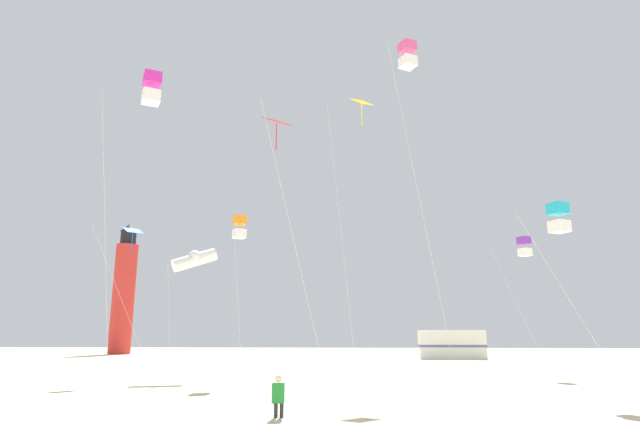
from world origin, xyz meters
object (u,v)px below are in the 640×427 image
object	(u,v)px
kite_box_magenta	(152,89)
rv_van_white	(452,345)
lighthouse_distant	(124,292)
kite_tube_white	(195,259)
kite_diamond_blue	(132,236)
kite_box_orange	(240,227)
kite_diamond_gold	(360,115)
kite_box_violet	(524,247)
kite_flyer_standing	(278,395)
kite_diamond_scarlet	(278,132)
kite_box_cyan	(558,218)
kite_box_rainbow	(408,56)

from	to	relation	value
kite_box_magenta	rv_van_white	world-z (taller)	kite_box_magenta
lighthouse_distant	rv_van_white	world-z (taller)	lighthouse_distant
kite_tube_white	kite_box_magenta	world-z (taller)	kite_box_magenta
kite_diamond_blue	rv_van_white	distance (m)	35.78
kite_box_orange	kite_diamond_gold	distance (m)	8.26
kite_diamond_gold	kite_box_violet	size ratio (longest dim) A/B	1.69
lighthouse_distant	rv_van_white	size ratio (longest dim) A/B	2.60
kite_box_violet	lighthouse_distant	bearing A→B (deg)	139.20
kite_flyer_standing	kite_box_violet	distance (m)	21.65
kite_diamond_scarlet	kite_box_magenta	bearing A→B (deg)	-150.70
kite_flyer_standing	kite_box_cyan	world-z (taller)	kite_box_cyan
kite_diamond_blue	kite_box_violet	size ratio (longest dim) A/B	0.98
kite_box_cyan	kite_tube_white	bearing A→B (deg)	154.56
kite_diamond_blue	kite_box_rainbow	world-z (taller)	kite_box_rainbow
kite_tube_white	kite_box_rainbow	world-z (taller)	kite_box_rainbow
kite_diamond_scarlet	rv_van_white	distance (m)	38.49
kite_flyer_standing	kite_tube_white	size ratio (longest dim) A/B	0.17
kite_box_magenta	kite_box_rainbow	xyz separation A→B (m)	(9.53, 3.64, 2.99)
kite_box_orange	kite_box_rainbow	xyz separation A→B (m)	(8.27, -5.38, 6.22)
kite_flyer_standing	kite_box_orange	xyz separation A→B (m)	(-3.82, 10.93, 6.98)
kite_box_violet	rv_van_white	bearing A→B (deg)	91.97
kite_box_rainbow	kite_diamond_scarlet	bearing A→B (deg)	-166.56
kite_tube_white	rv_van_white	bearing A→B (deg)	55.98
kite_box_cyan	kite_box_magenta	bearing A→B (deg)	-167.50
kite_box_cyan	kite_diamond_blue	bearing A→B (deg)	162.60
kite_box_violet	rv_van_white	size ratio (longest dim) A/B	1.23
kite_box_magenta	kite_box_cyan	bearing A→B (deg)	12.50
lighthouse_distant	kite_box_orange	bearing A→B (deg)	-58.88
kite_box_violet	kite_diamond_gold	bearing A→B (deg)	-140.30
kite_tube_white	kite_box_rainbow	bearing A→B (deg)	-33.99
kite_diamond_blue	kite_diamond_scarlet	size ratio (longest dim) A/B	0.73
kite_box_violet	lighthouse_distant	xyz separation A→B (m)	(-40.35, 34.83, 0.47)
kite_diamond_blue	kite_tube_white	bearing A→B (deg)	32.78
kite_box_orange	lighthouse_distant	world-z (taller)	lighthouse_distant
kite_box_orange	kite_tube_white	bearing A→B (deg)	143.45
kite_box_cyan	kite_box_rainbow	world-z (taller)	kite_box_rainbow
kite_tube_white	lighthouse_distant	distance (m)	44.07
kite_box_rainbow	kite_box_violet	world-z (taller)	kite_box_rainbow
kite_tube_white	kite_diamond_gold	bearing A→B (deg)	-25.75
kite_flyer_standing	kite_diamond_scarlet	world-z (taller)	kite_diamond_scarlet
kite_box_violet	kite_box_rainbow	bearing A→B (deg)	-124.16
kite_box_magenta	kite_box_rainbow	size ratio (longest dim) A/B	0.79
kite_tube_white	rv_van_white	world-z (taller)	kite_tube_white
kite_tube_white	kite_box_rainbow	xyz separation A→B (m)	(11.23, -7.57, 7.52)
kite_tube_white	kite_diamond_blue	world-z (taller)	kite_diamond_blue
kite_box_orange	kite_diamond_gold	bearing A→B (deg)	-19.73
kite_box_magenta	rv_van_white	bearing A→B (deg)	66.72
kite_box_orange	lighthouse_distant	xyz separation A→B (m)	(-24.51, 40.60, 0.24)
kite_flyer_standing	kite_diamond_gold	world-z (taller)	kite_diamond_gold
kite_box_cyan	lighthouse_distant	distance (m)	60.03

